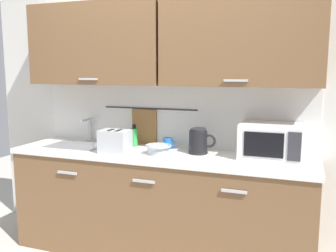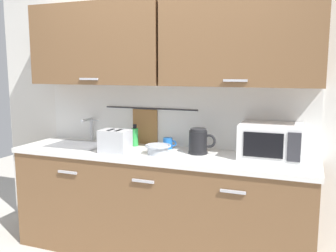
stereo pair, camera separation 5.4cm
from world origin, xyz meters
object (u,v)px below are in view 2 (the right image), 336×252
electric_kettle (199,141)px  toaster (115,141)px  microwave (270,141)px  mug_by_kettle (168,143)px  mixing_bowl (158,149)px  dish_soap_bottle (135,136)px  mug_near_sink (121,140)px

electric_kettle → toaster: size_ratio=0.89×
microwave → mug_by_kettle: microwave is taller
microwave → mixing_bowl: size_ratio=2.15×
electric_kettle → dish_soap_bottle: electric_kettle is taller
mug_near_sink → toaster: (0.09, -0.28, 0.05)m
microwave → toaster: size_ratio=1.80×
microwave → toaster: 1.24m
electric_kettle → mug_by_kettle: bearing=163.3°
dish_soap_bottle → toaster: dish_soap_bottle is taller
microwave → electric_kettle: 0.56m
microwave → mug_by_kettle: (-0.86, 0.05, -0.09)m
electric_kettle → toaster: (-0.65, -0.21, -0.01)m
mug_near_sink → mixing_bowl: bearing=-23.9°
microwave → electric_kettle: (-0.56, -0.04, -0.03)m
dish_soap_bottle → toaster: size_ratio=0.77×
mug_near_sink → toaster: 0.30m
microwave → dish_soap_bottle: bearing=177.5°
dish_soap_bottle → mixing_bowl: size_ratio=0.92×
mug_near_sink → mixing_bowl: size_ratio=0.56×
dish_soap_bottle → mug_by_kettle: (0.32, -0.00, -0.04)m
microwave → electric_kettle: size_ratio=2.03×
electric_kettle → mug_near_sink: size_ratio=1.89×
electric_kettle → dish_soap_bottle: size_ratio=1.16×
electric_kettle → toaster: electric_kettle is taller
microwave → mug_near_sink: size_ratio=3.83×
mixing_bowl → microwave: bearing=11.4°
microwave → electric_kettle: bearing=-176.0°
mug_near_sink → mug_by_kettle: 0.45m
electric_kettle → mug_near_sink: (-0.75, 0.06, -0.05)m
electric_kettle → mug_near_sink: bearing=175.2°
microwave → toaster: microwave is taller
mixing_bowl → electric_kettle: bearing=23.9°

